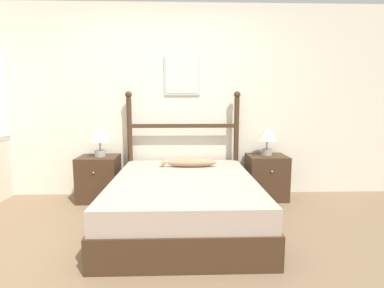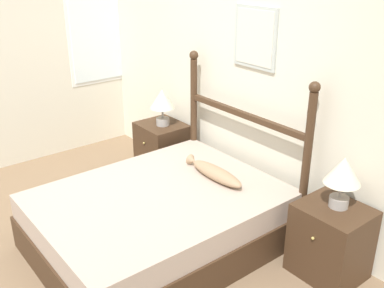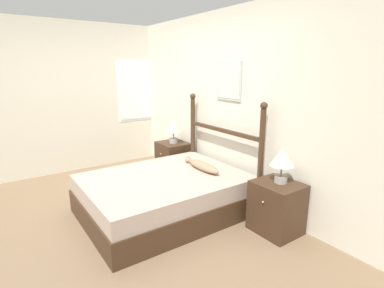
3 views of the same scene
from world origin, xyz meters
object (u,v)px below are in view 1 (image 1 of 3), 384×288
object	(u,v)px
bed	(184,201)
nightstand_left	(99,178)
nightstand_right	(266,177)
fish_pillow	(190,163)
table_lamp_left	(100,136)
table_lamp_right	(267,135)

from	to	relation	value
bed	nightstand_left	world-z (taller)	nightstand_left
nightstand_right	fish_pillow	xyz separation A→B (m)	(-1.02, -0.27, 0.26)
nightstand_right	table_lamp_left	size ratio (longest dim) A/B	1.47
nightstand_left	fish_pillow	world-z (taller)	fish_pillow
table_lamp_left	fish_pillow	size ratio (longest dim) A/B	0.59
table_lamp_left	table_lamp_right	bearing A→B (deg)	0.98
bed	nightstand_right	bearing A→B (deg)	36.08
nightstand_left	nightstand_right	bearing A→B (deg)	0.00
bed	table_lamp_right	size ratio (longest dim) A/B	4.94
bed	table_lamp_left	size ratio (longest dim) A/B	4.94
nightstand_left	fish_pillow	size ratio (longest dim) A/B	0.87
table_lamp_left	table_lamp_right	size ratio (longest dim) A/B	1.00
nightstand_left	table_lamp_right	xyz separation A→B (m)	(2.20, 0.03, 0.56)
table_lamp_right	table_lamp_left	bearing A→B (deg)	-179.02
nightstand_left	table_lamp_left	size ratio (longest dim) A/B	1.47
bed	table_lamp_right	world-z (taller)	table_lamp_right
table_lamp_left	table_lamp_right	distance (m)	2.17
nightstand_right	fish_pillow	world-z (taller)	fish_pillow
nightstand_right	table_lamp_left	xyz separation A→B (m)	(-2.17, -0.00, 0.56)
nightstand_left	fish_pillow	distance (m)	1.24
nightstand_right	bed	bearing A→B (deg)	-143.92
nightstand_left	table_lamp_right	bearing A→B (deg)	0.88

